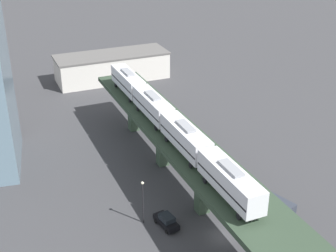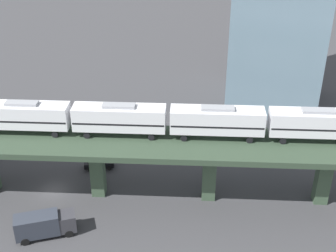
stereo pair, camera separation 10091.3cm
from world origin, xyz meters
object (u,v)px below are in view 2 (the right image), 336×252
street_car_black (99,162)px  delivery_truck (44,224)px  street_lamp (114,135)px  office_tower (281,8)px  subway_train (168,119)px

street_car_black → delivery_truck: 15.52m
street_lamp → office_tower: size_ratio=0.19×
subway_train → delivery_truck: subway_train is taller
street_car_black → office_tower: office_tower is taller
street_lamp → office_tower: bearing=138.2°
street_lamp → office_tower: (-25.53, 22.85, 13.89)m
delivery_truck → street_car_black: bearing=175.0°
street_car_black → street_lamp: bearing=151.6°
subway_train → office_tower: bearing=157.4°
street_lamp → office_tower: office_tower is taller
subway_train → delivery_truck: 20.03m
subway_train → office_tower: size_ratio=1.38×
street_car_black → delivery_truck: size_ratio=0.64×
street_lamp → subway_train: bearing=57.6°
delivery_truck → street_lamp: (-18.44, 2.99, 2.35)m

